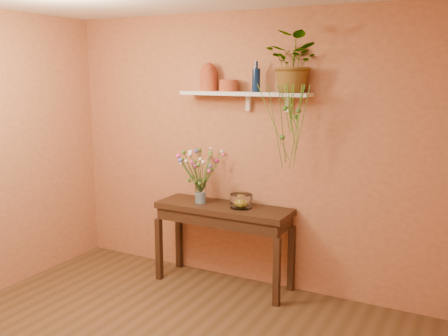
% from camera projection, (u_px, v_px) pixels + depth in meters
% --- Properties ---
extents(room, '(4.04, 4.04, 2.70)m').
position_uv_depth(room, '(113.00, 193.00, 3.22)').
color(room, brown).
rests_on(room, ground).
extents(sideboard, '(1.36, 0.44, 0.83)m').
position_uv_depth(sideboard, '(223.00, 217.00, 4.92)').
color(sideboard, '#332112').
rests_on(sideboard, ground).
extents(wall_shelf, '(1.30, 0.24, 0.19)m').
position_uv_depth(wall_shelf, '(246.00, 94.00, 4.71)').
color(wall_shelf, white).
rests_on(wall_shelf, room).
extents(terracotta_jug, '(0.21, 0.21, 0.27)m').
position_uv_depth(terracotta_jug, '(209.00, 77.00, 4.90)').
color(terracotta_jug, '#B6472B').
rests_on(terracotta_jug, wall_shelf).
extents(terracotta_pot, '(0.22, 0.22, 0.11)m').
position_uv_depth(terracotta_pot, '(229.00, 86.00, 4.79)').
color(terracotta_pot, '#B6472B').
rests_on(terracotta_pot, wall_shelf).
extents(blue_bottle, '(0.09, 0.09, 0.28)m').
position_uv_depth(blue_bottle, '(256.00, 80.00, 4.63)').
color(blue_bottle, '#0A1C40').
rests_on(blue_bottle, wall_shelf).
extents(spider_plant, '(0.58, 0.53, 0.53)m').
position_uv_depth(spider_plant, '(295.00, 62.00, 4.42)').
color(spider_plant, '#366420').
rests_on(spider_plant, wall_shelf).
extents(plant_fronds, '(0.48, 0.31, 0.76)m').
position_uv_depth(plant_fronds, '(290.00, 118.00, 4.37)').
color(plant_fronds, '#366420').
rests_on(plant_fronds, wall_shelf).
extents(glass_vase, '(0.11, 0.11, 0.24)m').
position_uv_depth(glass_vase, '(201.00, 193.00, 4.98)').
color(glass_vase, white).
rests_on(glass_vase, sideboard).
extents(bouquet, '(0.42, 0.50, 0.44)m').
position_uv_depth(bouquet, '(199.00, 164.00, 4.93)').
color(bouquet, '#386B28').
rests_on(bouquet, glass_vase).
extents(glass_bowl, '(0.22, 0.22, 0.13)m').
position_uv_depth(glass_bowl, '(241.00, 201.00, 4.82)').
color(glass_bowl, white).
rests_on(glass_bowl, sideboard).
extents(lemon, '(0.08, 0.08, 0.08)m').
position_uv_depth(lemon, '(241.00, 202.00, 4.84)').
color(lemon, yellow).
rests_on(lemon, glass_bowl).
extents(carton, '(0.07, 0.06, 0.11)m').
position_uv_depth(carton, '(199.00, 197.00, 5.01)').
color(carton, teal).
rests_on(carton, sideboard).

